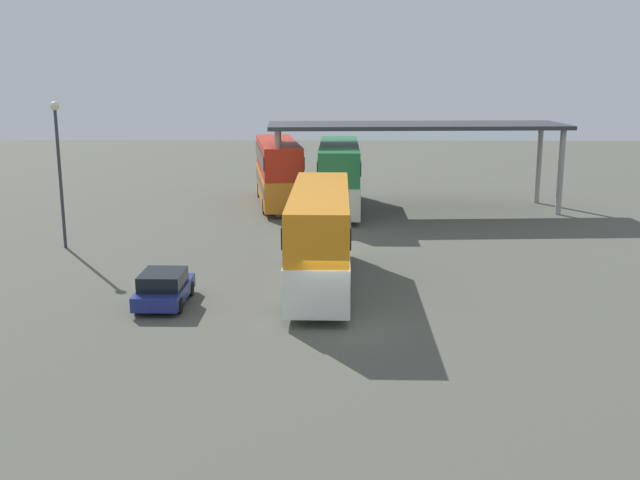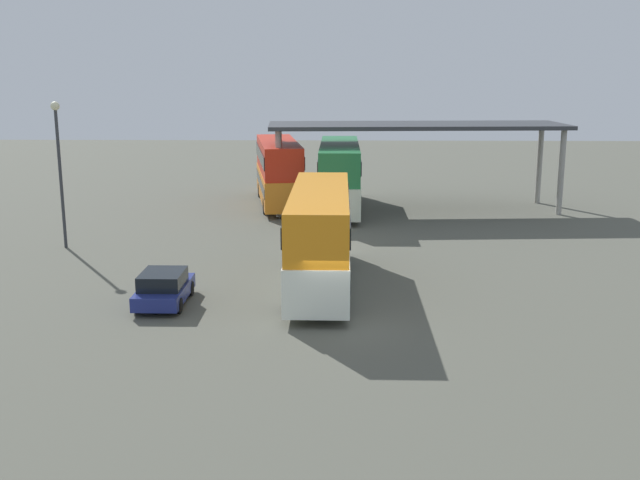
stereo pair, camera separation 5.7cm
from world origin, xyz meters
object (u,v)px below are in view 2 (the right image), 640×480
object	(u,v)px
double_decker_main	(320,234)
double_decker_near_canopy	(279,170)
double_decker_mid_row	(339,174)
parked_hatchback	(164,288)
lamppost_tall	(59,156)

from	to	relation	value
double_decker_main	double_decker_near_canopy	xyz separation A→B (m)	(-3.21, 19.30, 0.09)
double_decker_mid_row	parked_hatchback	bearing A→B (deg)	161.31
lamppost_tall	parked_hatchback	bearing A→B (deg)	-52.31
double_decker_near_canopy	lamppost_tall	world-z (taller)	lamppost_tall
double_decker_near_canopy	double_decker_mid_row	xyz separation A→B (m)	(4.08, -1.85, 0.01)
parked_hatchback	lamppost_tall	size ratio (longest dim) A/B	0.49
double_decker_mid_row	double_decker_main	bearing A→B (deg)	177.38
double_decker_main	double_decker_mid_row	bearing A→B (deg)	-2.50
parked_hatchback	double_decker_mid_row	distance (m)	21.37
double_decker_main	parked_hatchback	bearing A→B (deg)	114.45
double_decker_main	double_decker_near_canopy	distance (m)	19.57
double_decker_mid_row	lamppost_tall	world-z (taller)	lamppost_tall
double_decker_near_canopy	lamppost_tall	distance (m)	16.33
double_decker_main	parked_hatchback	world-z (taller)	double_decker_main
parked_hatchback	lamppost_tall	distance (m)	12.49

